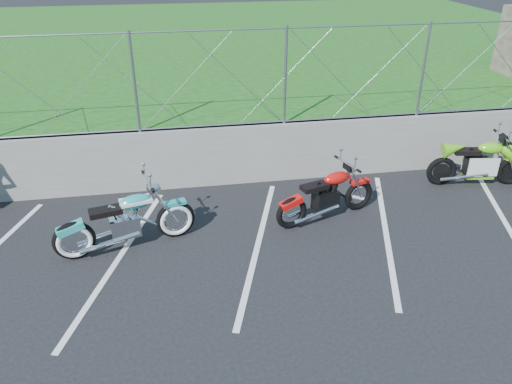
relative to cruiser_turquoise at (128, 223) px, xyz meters
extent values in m
plane|color=black|center=(2.23, -1.30, -0.49)|extent=(90.00, 90.00, 0.00)
cube|color=slate|center=(2.23, 2.20, 0.16)|extent=(30.00, 0.22, 1.30)
cube|color=#184C14|center=(2.23, 12.20, 0.16)|extent=(30.00, 20.00, 1.30)
cylinder|color=gray|center=(2.23, 2.20, 2.76)|extent=(28.00, 0.03, 0.03)
cylinder|color=gray|center=(2.23, 2.20, 0.86)|extent=(28.00, 0.03, 0.03)
cube|color=silver|center=(-0.17, -0.30, -0.48)|extent=(1.49, 4.31, 0.01)
cube|color=silver|center=(2.23, -0.30, -0.48)|extent=(1.49, 4.31, 0.01)
cube|color=silver|center=(4.63, -0.30, -0.48)|extent=(1.49, 4.31, 0.01)
cube|color=silver|center=(7.03, -0.30, -0.48)|extent=(1.49, 4.31, 0.01)
torus|color=black|center=(-0.87, -0.21, -0.13)|extent=(0.72, 0.28, 0.71)
torus|color=black|center=(0.81, 0.20, -0.13)|extent=(0.72, 0.28, 0.71)
cube|color=silver|center=(-0.05, -0.01, -0.06)|extent=(0.55, 0.41, 0.36)
ellipsoid|color=teal|center=(0.18, 0.04, 0.37)|extent=(0.61, 0.39, 0.25)
cube|color=black|center=(-0.32, -0.08, 0.30)|extent=(0.58, 0.38, 0.10)
cube|color=teal|center=(0.81, 0.20, 0.20)|extent=(0.43, 0.25, 0.06)
cylinder|color=silver|center=(0.41, 0.10, 0.71)|extent=(0.21, 0.76, 0.03)
torus|color=black|center=(2.93, 0.12, -0.17)|extent=(0.64, 0.30, 0.63)
torus|color=black|center=(4.39, 0.58, -0.17)|extent=(0.64, 0.30, 0.63)
cube|color=black|center=(3.64, 0.34, -0.08)|extent=(0.53, 0.41, 0.35)
ellipsoid|color=red|center=(3.85, 0.41, 0.33)|extent=(0.59, 0.40, 0.24)
cube|color=black|center=(3.39, 0.26, 0.26)|extent=(0.56, 0.39, 0.09)
cube|color=red|center=(4.39, 0.58, 0.13)|extent=(0.42, 0.26, 0.06)
cylinder|color=silver|center=(4.06, 0.48, 0.58)|extent=(0.25, 0.71, 0.03)
torus|color=black|center=(6.54, 1.31, -0.17)|extent=(0.65, 0.22, 0.64)
torus|color=black|center=(8.04, 1.07, -0.17)|extent=(0.65, 0.22, 0.64)
cube|color=black|center=(7.27, 1.19, -0.06)|extent=(0.53, 0.37, 0.36)
ellipsoid|color=#66C718|center=(7.50, 1.16, 0.37)|extent=(0.60, 0.35, 0.25)
cube|color=black|center=(6.99, 1.24, 0.30)|extent=(0.57, 0.34, 0.10)
cylinder|color=silver|center=(7.68, 1.13, 0.62)|extent=(0.15, 0.77, 0.03)
camera|label=1|loc=(0.92, -7.60, 4.45)|focal=35.00mm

